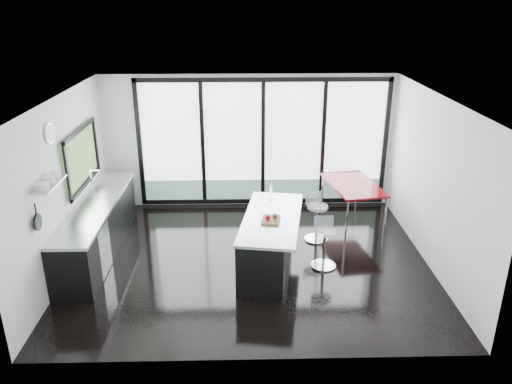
{
  "coord_description": "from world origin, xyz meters",
  "views": [
    {
      "loc": [
        -0.1,
        -7.53,
        4.26
      ],
      "look_at": [
        0.1,
        0.3,
        1.15
      ],
      "focal_mm": 35.0,
      "sensor_mm": 36.0,
      "label": 1
    }
  ],
  "objects_px": {
    "bar_stool_near": "(324,249)",
    "bar_stool_far": "(317,223)",
    "red_table": "(352,203)",
    "island": "(267,240)"
  },
  "relations": [
    {
      "from": "bar_stool_far",
      "to": "red_table",
      "type": "height_order",
      "value": "red_table"
    },
    {
      "from": "bar_stool_near",
      "to": "bar_stool_far",
      "type": "xyz_separation_m",
      "value": [
        0.02,
        0.98,
        0.01
      ]
    },
    {
      "from": "red_table",
      "to": "island",
      "type": "bearing_deg",
      "value": -136.85
    },
    {
      "from": "island",
      "to": "bar_stool_far",
      "type": "distance_m",
      "value": 1.29
    },
    {
      "from": "bar_stool_near",
      "to": "bar_stool_far",
      "type": "height_order",
      "value": "bar_stool_far"
    },
    {
      "from": "bar_stool_near",
      "to": "island",
      "type": "bearing_deg",
      "value": 170.7
    },
    {
      "from": "red_table",
      "to": "bar_stool_far",
      "type": "bearing_deg",
      "value": -135.87
    },
    {
      "from": "bar_stool_near",
      "to": "red_table",
      "type": "bearing_deg",
      "value": 62.38
    },
    {
      "from": "bar_stool_near",
      "to": "bar_stool_far",
      "type": "relative_size",
      "value": 0.96
    },
    {
      "from": "island",
      "to": "bar_stool_near",
      "type": "distance_m",
      "value": 0.95
    }
  ]
}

